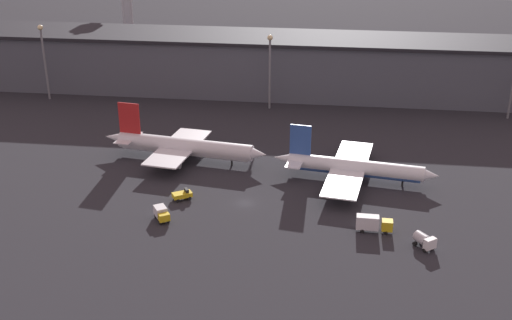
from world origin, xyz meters
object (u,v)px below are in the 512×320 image
(airplane_1, at_px, (353,168))
(service_vehicle_1, at_px, (424,240))
(airplane_0, at_px, (183,147))
(service_vehicle_0, at_px, (373,223))
(service_vehicle_2, at_px, (182,195))
(service_vehicle_3, at_px, (161,213))

(airplane_1, xyz_separation_m, service_vehicle_1, (14.41, -31.21, -1.73))
(airplane_0, height_order, airplane_1, airplane_0)
(airplane_1, relative_size, service_vehicle_0, 5.34)
(service_vehicle_1, bearing_deg, service_vehicle_0, -155.27)
(service_vehicle_0, distance_m, service_vehicle_1, 11.65)
(service_vehicle_0, bearing_deg, airplane_1, 100.24)
(airplane_0, relative_size, service_vehicle_2, 9.13)
(airplane_0, height_order, service_vehicle_0, airplane_0)
(airplane_1, distance_m, service_vehicle_3, 50.31)
(service_vehicle_0, bearing_deg, service_vehicle_1, -26.11)
(airplane_1, height_order, service_vehicle_0, airplane_1)
(airplane_1, bearing_deg, service_vehicle_1, -57.05)
(airplane_0, xyz_separation_m, service_vehicle_2, (5.17, -23.14, -2.69))
(service_vehicle_1, bearing_deg, service_vehicle_2, -143.25)
(service_vehicle_0, height_order, service_vehicle_1, service_vehicle_0)
(airplane_1, bearing_deg, service_vehicle_3, -140.03)
(airplane_1, relative_size, service_vehicle_1, 8.23)
(service_vehicle_3, bearing_deg, service_vehicle_2, 134.40)
(service_vehicle_2, bearing_deg, service_vehicle_0, -44.21)
(airplane_0, relative_size, service_vehicle_1, 9.16)
(airplane_1, xyz_separation_m, service_vehicle_2, (-40.39, -16.14, -2.28))
(service_vehicle_0, relative_size, service_vehicle_2, 1.53)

